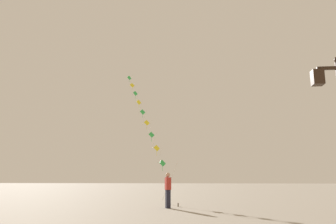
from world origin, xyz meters
The scene contains 3 objects.
ground_plane centered at (0.00, 20.00, 0.00)m, with size 160.00×160.00×0.00m, color gray.
kite_train centered at (-4.39, 22.06, 5.61)m, with size 5.25×10.46×10.45m.
kite_flyer centered at (-2.09, 15.55, 0.90)m, with size 0.36×0.62×1.71m.
Camera 1 is at (-0.37, -1.19, 1.43)m, focal length 35.56 mm.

